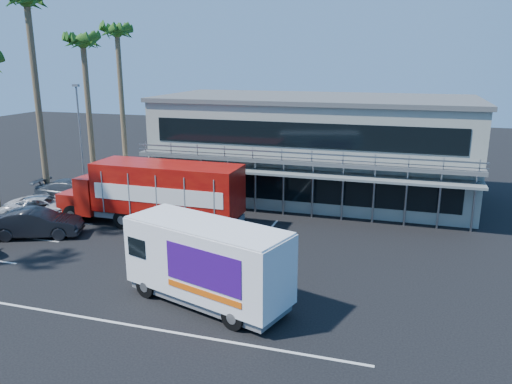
# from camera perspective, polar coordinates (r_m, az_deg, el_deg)

# --- Properties ---
(ground) EXTENTS (120.00, 120.00, 0.00)m
(ground) POSITION_cam_1_polar(r_m,az_deg,el_deg) (25.09, -6.75, -8.37)
(ground) COLOR black
(ground) RESTS_ON ground
(building) EXTENTS (22.40, 12.00, 7.30)m
(building) POSITION_cam_1_polar(r_m,az_deg,el_deg) (37.07, 6.69, 5.19)
(building) COLOR gray
(building) RESTS_ON ground
(curb_strip) EXTENTS (3.00, 32.00, 0.16)m
(curb_strip) POSITION_cam_1_polar(r_m,az_deg,el_deg) (37.75, -24.29, -1.46)
(curb_strip) COLOR #A5A399
(curb_strip) RESTS_ON ground
(palm_d) EXTENTS (2.80, 2.80, 14.75)m
(palm_d) POSITION_cam_1_polar(r_m,az_deg,el_deg) (38.19, -24.63, 18.06)
(palm_d) COLOR brown
(palm_d) RESTS_ON ground
(palm_e) EXTENTS (2.80, 2.80, 12.25)m
(palm_e) POSITION_cam_1_polar(r_m,az_deg,el_deg) (41.73, -19.12, 15.12)
(palm_e) COLOR brown
(palm_e) RESTS_ON ground
(palm_f) EXTENTS (2.80, 2.80, 13.25)m
(palm_f) POSITION_cam_1_polar(r_m,az_deg,el_deg) (46.56, -15.56, 16.40)
(palm_f) COLOR brown
(palm_f) RESTS_ON ground
(light_pole_far) EXTENTS (0.50, 0.25, 8.09)m
(light_pole_far) POSITION_cam_1_polar(r_m,az_deg,el_deg) (40.18, -19.46, 6.42)
(light_pole_far) COLOR gray
(light_pole_far) RESTS_ON ground
(red_truck) EXTENTS (11.63, 2.94, 3.90)m
(red_truck) POSITION_cam_1_polar(r_m,az_deg,el_deg) (30.68, -11.37, 0.05)
(red_truck) COLOR maroon
(red_truck) RESTS_ON ground
(white_van) EXTENTS (7.54, 4.50, 3.48)m
(white_van) POSITION_cam_1_polar(r_m,az_deg,el_deg) (20.74, -5.61, -7.95)
(white_van) COLOR white
(white_van) RESTS_ON ground
(parked_car_b) EXTENTS (5.23, 3.45, 1.63)m
(parked_car_b) POSITION_cam_1_polar(r_m,az_deg,el_deg) (31.18, -23.78, -3.28)
(parked_car_b) COLOR black
(parked_car_b) RESTS_ON ground
(parked_car_c) EXTENTS (5.52, 3.95, 1.40)m
(parked_car_c) POSITION_cam_1_polar(r_m,az_deg,el_deg) (34.83, -22.98, -1.56)
(parked_car_c) COLOR silver
(parked_car_c) RESTS_ON ground
(parked_car_d) EXTENTS (5.94, 2.70, 1.69)m
(parked_car_d) POSITION_cam_1_polar(r_m,az_deg,el_deg) (37.20, -19.90, -0.02)
(parked_car_d) COLOR #2A3139
(parked_car_d) RESTS_ON ground
(parked_car_e) EXTENTS (4.93, 2.93, 1.57)m
(parked_car_e) POSITION_cam_1_polar(r_m,az_deg,el_deg) (38.15, -13.43, 0.75)
(parked_car_e) COLOR gray
(parked_car_e) RESTS_ON ground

